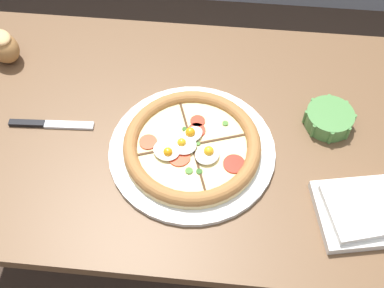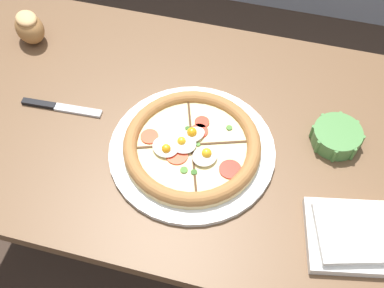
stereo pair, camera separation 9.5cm
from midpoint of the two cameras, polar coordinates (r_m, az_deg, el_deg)
ground_plane at (r=1.76m, az=2.34°, el=-13.23°), size 12.00×12.00×0.00m
dining_table at (r=1.19m, az=3.37°, el=-1.45°), size 1.58×0.71×0.75m
pizza at (r=1.05m, az=2.57°, el=-0.50°), size 0.37×0.37×0.05m
ramekin_bowl at (r=1.12m, az=19.12°, el=0.74°), size 0.12×0.12×0.04m
napkin_folded at (r=1.01m, az=21.26°, el=-10.22°), size 0.21×0.19×0.04m
bread_piece_mid at (r=1.33m, az=-16.78°, el=13.04°), size 0.11×0.11×0.08m
knife_main at (r=1.17m, az=-13.10°, el=4.11°), size 0.20×0.03×0.01m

